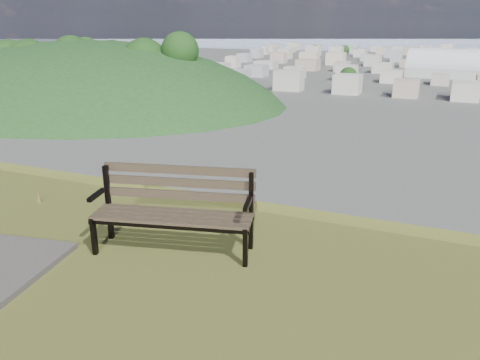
% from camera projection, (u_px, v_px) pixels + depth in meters
% --- Properties ---
extents(park_bench, '(1.97, 1.04, 0.98)m').
position_uv_depth(park_bench, '(175.00, 205.00, 5.55)').
color(park_bench, '#453A27').
rests_on(park_bench, hilltop_mesa).
extents(arena, '(50.77, 25.82, 20.61)m').
position_uv_depth(arena, '(454.00, 69.00, 256.71)').
color(arena, beige).
rests_on(arena, ground).
extents(green_wooded_hill, '(176.21, 140.96, 88.10)m').
position_uv_depth(green_wooded_hill, '(90.00, 101.00, 179.10)').
color(green_wooded_hill, '#1B3C16').
rests_on(green_wooded_hill, ground).
extents(city_blocks, '(395.00, 361.00, 7.00)m').
position_uv_depth(city_blocks, '(446.00, 59.00, 353.44)').
color(city_blocks, beige).
rests_on(city_blocks, ground).
extents(city_trees, '(406.52, 387.20, 9.98)m').
position_uv_depth(city_trees, '(400.00, 63.00, 297.27)').
color(city_trees, '#302018').
rests_on(city_trees, ground).
extents(bay_water, '(2400.00, 700.00, 0.12)m').
position_uv_depth(bay_water, '(450.00, 42.00, 794.90)').
color(bay_water, '#99A9C3').
rests_on(bay_water, ground).
extents(far_hills, '(2050.00, 340.00, 60.00)m').
position_uv_depth(far_hills, '(427.00, 26.00, 1247.95)').
color(far_hills, '#8C97AE').
rests_on(far_hills, ground).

